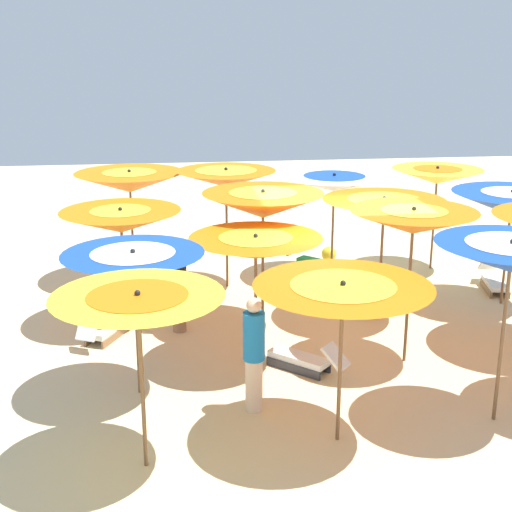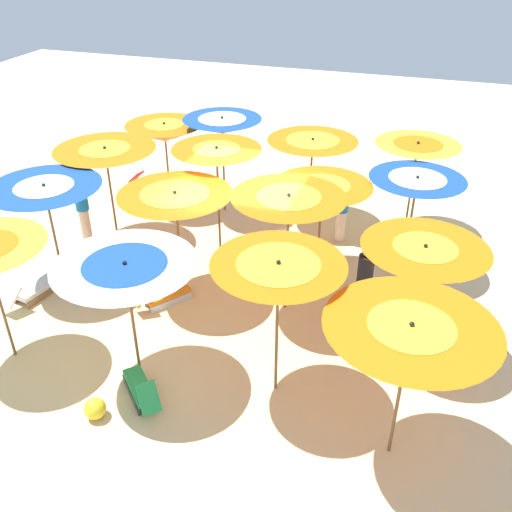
{
  "view_description": "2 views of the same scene",
  "coord_description": "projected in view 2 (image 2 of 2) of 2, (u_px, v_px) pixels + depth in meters",
  "views": [
    {
      "loc": [
        2.73,
        11.09,
        4.93
      ],
      "look_at": [
        1.28,
        -0.59,
        1.35
      ],
      "focal_mm": 49.62,
      "sensor_mm": 36.0,
      "label": 1
    },
    {
      "loc": [
        3.4,
        -9.55,
        6.79
      ],
      "look_at": [
        0.64,
        -1.05,
        1.31
      ],
      "focal_mm": 39.43,
      "sensor_mm": 36.0,
      "label": 2
    }
  ],
  "objects": [
    {
      "name": "beach_ball",
      "position": [
        95.0,
        409.0,
        8.77
      ],
      "size": [
        0.35,
        0.35,
        0.35
      ],
      "primitive_type": "sphere",
      "color": "yellow",
      "rests_on": "ground"
    },
    {
      "name": "beach_umbrella_0",
      "position": [
        165.0,
        133.0,
        14.32
      ],
      "size": [
        1.99,
        1.99,
        2.28
      ],
      "color": "brown",
      "rests_on": "ground"
    },
    {
      "name": "lounger_2",
      "position": [
        431.0,
        315.0,
        10.75
      ],
      "size": [
        0.82,
        1.19,
        0.68
      ],
      "rotation": [
        0.0,
        0.0,
        4.26
      ],
      "color": "olive",
      "rests_on": "ground"
    },
    {
      "name": "lounger_3",
      "position": [
        141.0,
        389.0,
        9.08
      ],
      "size": [
        1.06,
        1.06,
        0.66
      ],
      "rotation": [
        0.0,
        0.0,
        8.64
      ],
      "color": "#333338",
      "rests_on": "ground"
    },
    {
      "name": "beach_umbrella_5",
      "position": [
        217.0,
        156.0,
        12.08
      ],
      "size": [
        1.95,
        1.95,
        2.55
      ],
      "color": "brown",
      "rests_on": "ground"
    },
    {
      "name": "beach_umbrella_1",
      "position": [
        106.0,
        157.0,
        12.71
      ],
      "size": [
        2.3,
        2.3,
        2.32
      ],
      "color": "brown",
      "rests_on": "ground"
    },
    {
      "name": "lounger_4",
      "position": [
        32.0,
        290.0,
        11.48
      ],
      "size": [
        0.61,
        1.32,
        0.55
      ],
      "rotation": [
        0.0,
        0.0,
        7.66
      ],
      "color": "olive",
      "rests_on": "ground"
    },
    {
      "name": "beach_umbrella_9",
      "position": [
        322.0,
        192.0,
        11.46
      ],
      "size": [
        2.06,
        2.06,
        2.14
      ],
      "color": "brown",
      "rests_on": "ground"
    },
    {
      "name": "beach_umbrella_4",
      "position": [
        222.0,
        126.0,
        13.81
      ],
      "size": [
        1.95,
        1.95,
        2.55
      ],
      "color": "brown",
      "rests_on": "ground"
    },
    {
      "name": "beach_umbrella_6",
      "position": [
        175.0,
        201.0,
        10.7
      ],
      "size": [
        2.2,
        2.2,
        2.31
      ],
      "color": "brown",
      "rests_on": "ground"
    },
    {
      "name": "beachgoer_2",
      "position": [
        342.0,
        208.0,
        13.19
      ],
      "size": [
        0.3,
        0.3,
        1.67
      ],
      "rotation": [
        0.0,
        0.0,
        4.13
      ],
      "color": "beige",
      "rests_on": "ground"
    },
    {
      "name": "beach_umbrella_14",
      "position": [
        424.0,
        257.0,
        9.31
      ],
      "size": [
        2.12,
        2.12,
        2.17
      ],
      "color": "brown",
      "rests_on": "ground"
    },
    {
      "name": "lounger_1",
      "position": [
        164.0,
        296.0,
        11.32
      ],
      "size": [
        0.96,
        1.16,
        0.59
      ],
      "rotation": [
        0.0,
        0.0,
        7.23
      ],
      "color": "silver",
      "rests_on": "ground"
    },
    {
      "name": "lounger_5",
      "position": [
        151.0,
        187.0,
        15.8
      ],
      "size": [
        1.25,
        0.56,
        0.58
      ],
      "rotation": [
        0.0,
        0.0,
        6.08
      ],
      "color": "#333338",
      "rests_on": "ground"
    },
    {
      "name": "beachgoer_0",
      "position": [
        82.0,
        205.0,
        13.0
      ],
      "size": [
        0.3,
        0.3,
        1.9
      ],
      "rotation": [
        0.0,
        0.0,
        4.25
      ],
      "color": "beige",
      "rests_on": "ground"
    },
    {
      "name": "beach_umbrella_13",
      "position": [
        416.0,
        187.0,
        11.62
      ],
      "size": [
        1.99,
        1.99,
        2.2
      ],
      "color": "brown",
      "rests_on": "ground"
    },
    {
      "name": "beach_umbrella_15",
      "position": [
        409.0,
        338.0,
        7.19
      ],
      "size": [
        2.27,
        2.27,
        2.4
      ],
      "color": "brown",
      "rests_on": "ground"
    },
    {
      "name": "beach_umbrella_10",
      "position": [
        288.0,
        207.0,
        10.16
      ],
      "size": [
        2.11,
        2.11,
        2.52
      ],
      "color": "brown",
      "rests_on": "ground"
    },
    {
      "name": "beach_umbrella_2",
      "position": [
        46.0,
        196.0,
        11.09
      ],
      "size": [
        2.25,
        2.25,
        2.28
      ],
      "color": "brown",
      "rests_on": "ground"
    },
    {
      "name": "lounger_0",
      "position": [
        291.0,
        250.0,
        12.87
      ],
      "size": [
        1.21,
        1.16,
        0.55
      ],
      "rotation": [
        0.0,
        0.0,
        5.53
      ],
      "color": "#333338",
      "rests_on": "ground"
    },
    {
      "name": "beachgoer_1",
      "position": [
        364.0,
        283.0,
        10.53
      ],
      "size": [
        0.3,
        0.3,
        1.65
      ],
      "rotation": [
        0.0,
        0.0,
        1.85
      ],
      "color": "#A3704C",
      "rests_on": "ground"
    },
    {
      "name": "beach_umbrella_8",
      "position": [
        312.0,
        146.0,
        13.6
      ],
      "size": [
        2.2,
        2.2,
        2.17
      ],
      "color": "brown",
      "rests_on": "ground"
    },
    {
      "name": "beach_umbrella_11",
      "position": [
        278.0,
        273.0,
        8.2
      ],
      "size": [
        2.01,
        2.01,
        2.52
      ],
      "color": "brown",
      "rests_on": "ground"
    },
    {
      "name": "ground",
      "position": [
        243.0,
        279.0,
        12.2
      ],
      "size": [
        37.97,
        37.97,
        0.04
      ],
      "primitive_type": "cube",
      "color": "beige"
    },
    {
      "name": "beach_umbrella_12",
      "position": [
        417.0,
        150.0,
        13.15
      ],
      "size": [
        1.99,
        1.99,
        2.26
      ],
      "color": "brown",
      "rests_on": "ground"
    },
    {
      "name": "beach_umbrella_7",
      "position": [
        126.0,
        273.0,
        8.62
      ],
      "size": [
        2.24,
        2.24,
        2.29
      ],
      "color": "brown",
      "rests_on": "ground"
    }
  ]
}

